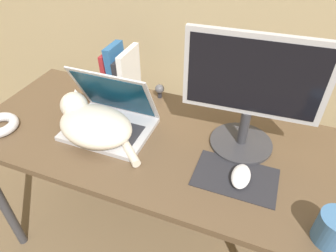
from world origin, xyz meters
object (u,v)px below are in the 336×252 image
Objects in this scene: computer_mouse at (241,176)px; webcam at (160,90)px; cat at (93,123)px; book_row at (121,74)px; external_monitor at (251,91)px; laptop at (111,118)px; mug at (335,229)px.

computer_mouse is 0.58m from webcam.
webcam is (0.14, 0.34, -0.02)m from cat.
book_row is at bearing 152.27° from computer_mouse.
computer_mouse is at bearing -27.73° from book_row.
external_monitor is 4.16× the size of computer_mouse.
computer_mouse is 0.70m from book_row.
webcam is at bearing 67.96° from cat.
computer_mouse is at bearing -9.52° from laptop.
webcam is 0.49× the size of mug.
laptop reaches higher than webcam.
webcam is (0.17, 0.05, -0.07)m from book_row.
book_row reaches higher than cat.
mug is (0.86, -0.16, -0.01)m from cat.
computer_mouse is at bearing -80.08° from external_monitor.
external_monitor reaches higher than cat.
laptop is 0.84m from mug.
laptop is at bearing 170.48° from computer_mouse.
book_row reaches higher than computer_mouse.
book_row is 1.82× the size of mug.
external_monitor is at bearing 9.99° from laptop.
webcam is at bearing 16.55° from book_row.
laptop reaches higher than computer_mouse.
book_row is (-0.61, 0.32, 0.10)m from computer_mouse.
webcam is at bearing 155.35° from external_monitor.
external_monitor is at bearing 99.92° from computer_mouse.
external_monitor is (0.51, 0.09, 0.19)m from laptop.
cat reaches higher than computer_mouse.
book_row reaches higher than mug.
book_row is at bearing 153.04° from mug.
mug reaches higher than computer_mouse.
external_monitor is at bearing -13.62° from book_row.
book_row is at bearing 95.26° from cat.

